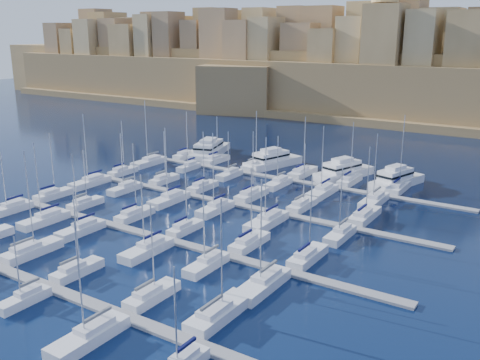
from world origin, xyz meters
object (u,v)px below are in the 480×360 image
Objects in this scene: motor_yacht_a at (209,150)px; motor_yacht_b at (272,160)px; motor_yacht_d at (396,179)px; motor_yacht_c at (343,171)px; sailboat_2 at (31,251)px; sailboat_4 at (152,295)px.

motor_yacht_a and motor_yacht_b have the same top height.
motor_yacht_c is at bearing 177.66° from motor_yacht_d.
sailboat_2 is 73.43m from motor_yacht_c.
motor_yacht_b is (21.18, -1.52, 0.00)m from motor_yacht_a.
sailboat_2 is 25.68m from sailboat_4.
motor_yacht_a is 1.19× the size of motor_yacht_b.
sailboat_2 is 0.98× the size of motor_yacht_c.
motor_yacht_c is 1.07× the size of motor_yacht_d.
motor_yacht_b and motor_yacht_d have the same top height.
motor_yacht_c is (40.74, -1.61, 0.00)m from motor_yacht_a.
motor_yacht_a is 40.77m from motor_yacht_c.
motor_yacht_b is 1.08× the size of motor_yacht_d.
motor_yacht_a is 1.29× the size of motor_yacht_d.
motor_yacht_d is (12.89, -0.53, -0.00)m from motor_yacht_c.
sailboat_2 is 0.97× the size of motor_yacht_b.
motor_yacht_b is at bearing -4.11° from motor_yacht_a.
motor_yacht_c is at bearing 91.97° from sailboat_4.
motor_yacht_c is at bearing -0.27° from motor_yacht_b.
motor_yacht_a is 21.24m from motor_yacht_b.
sailboat_4 is at bearing -98.54° from motor_yacht_d.
motor_yacht_a and motor_yacht_c have the same top height.
sailboat_4 is (25.67, -0.63, -0.04)m from sailboat_2.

